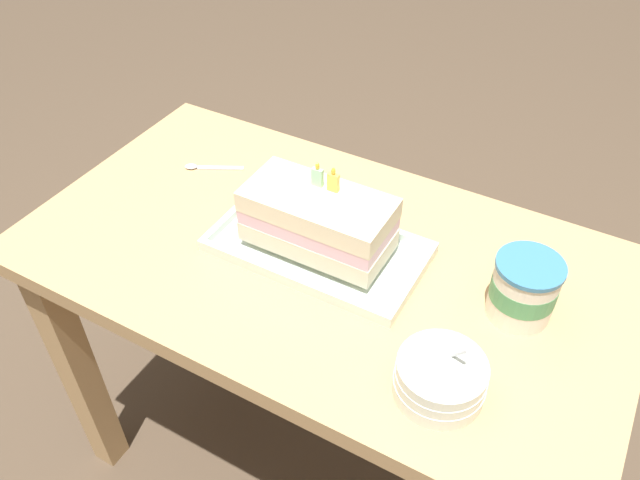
# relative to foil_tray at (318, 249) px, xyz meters

# --- Properties ---
(ground_plane) EXTENTS (8.00, 8.00, 0.00)m
(ground_plane) POSITION_rel_foil_tray_xyz_m (0.01, 0.00, -0.73)
(ground_plane) COLOR #4C3D2D
(dining_table) EXTENTS (1.09, 0.60, 0.73)m
(dining_table) POSITION_rel_foil_tray_xyz_m (0.01, 0.00, -0.13)
(dining_table) COLOR tan
(dining_table) RESTS_ON ground_plane
(foil_tray) EXTENTS (0.38, 0.20, 0.02)m
(foil_tray) POSITION_rel_foil_tray_xyz_m (0.00, 0.00, 0.00)
(foil_tray) COLOR silver
(foil_tray) RESTS_ON dining_table
(birthday_cake) EXTENTS (0.25, 0.12, 0.15)m
(birthday_cake) POSITION_rel_foil_tray_xyz_m (-0.00, 0.00, 0.07)
(birthday_cake) COLOR beige
(birthday_cake) RESTS_ON foil_tray
(bowl_stack) EXTENTS (0.13, 0.13, 0.10)m
(bowl_stack) POSITION_rel_foil_tray_xyz_m (0.30, -0.17, 0.02)
(bowl_stack) COLOR silver
(bowl_stack) RESTS_ON dining_table
(ice_cream_tub) EXTENTS (0.11, 0.11, 0.11)m
(ice_cream_tub) POSITION_rel_foil_tray_xyz_m (0.35, 0.03, 0.05)
(ice_cream_tub) COLOR silver
(ice_cream_tub) RESTS_ON dining_table
(serving_spoon_near_tray) EXTENTS (0.12, 0.07, 0.01)m
(serving_spoon_near_tray) POSITION_rel_foil_tray_xyz_m (-0.33, 0.11, -0.00)
(serving_spoon_near_tray) COLOR silver
(serving_spoon_near_tray) RESTS_ON dining_table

